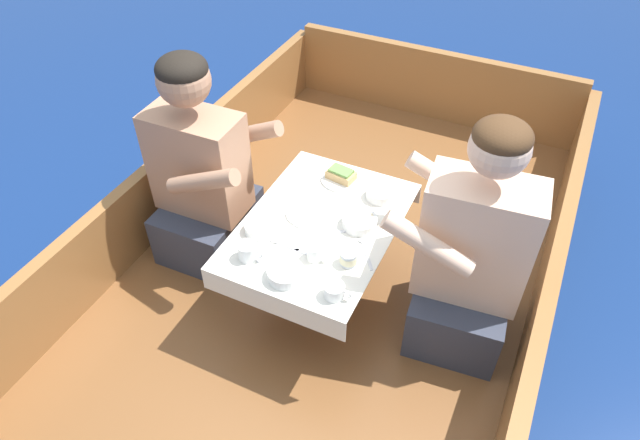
# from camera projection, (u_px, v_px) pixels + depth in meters

# --- Properties ---
(ground_plane) EXTENTS (60.00, 60.00, 0.00)m
(ground_plane) POSITION_uv_depth(u_px,v_px,m) (323.00, 322.00, 2.78)
(ground_plane) COLOR navy
(boat_deck) EXTENTS (1.86, 3.24, 0.28)m
(boat_deck) POSITION_uv_depth(u_px,v_px,m) (324.00, 304.00, 2.69)
(boat_deck) COLOR brown
(boat_deck) RESTS_ON ground_plane
(gunwale_port) EXTENTS (0.06, 3.24, 0.38)m
(gunwale_port) POSITION_uv_depth(u_px,v_px,m) (156.00, 198.00, 2.75)
(gunwale_port) COLOR #936033
(gunwale_port) RESTS_ON boat_deck
(gunwale_starboard) EXTENTS (0.06, 3.24, 0.38)m
(gunwale_starboard) POSITION_uv_depth(u_px,v_px,m) (536.00, 328.00, 2.18)
(gunwale_starboard) COLOR #936033
(gunwale_starboard) RESTS_ON boat_deck
(bow_coaming) EXTENTS (1.74, 0.06, 0.43)m
(bow_coaming) POSITION_uv_depth(u_px,v_px,m) (433.00, 84.00, 3.50)
(bow_coaming) COLOR #936033
(bow_coaming) RESTS_ON boat_deck
(cockpit_table) EXTENTS (0.59, 0.83, 0.41)m
(cockpit_table) POSITION_uv_depth(u_px,v_px,m) (320.00, 232.00, 2.32)
(cockpit_table) COLOR #B2B2B7
(cockpit_table) RESTS_ON boat_deck
(person_port) EXTENTS (0.53, 0.45, 1.00)m
(person_port) POSITION_uv_depth(u_px,v_px,m) (202.00, 179.00, 2.50)
(person_port) COLOR #333847
(person_port) RESTS_ON boat_deck
(person_starboard) EXTENTS (0.55, 0.48, 1.02)m
(person_starboard) POSITION_uv_depth(u_px,v_px,m) (470.00, 259.00, 2.14)
(person_starboard) COLOR #333847
(person_starboard) RESTS_ON boat_deck
(plate_sandwich) EXTENTS (0.18, 0.18, 0.01)m
(plate_sandwich) POSITION_uv_depth(u_px,v_px,m) (341.00, 179.00, 2.49)
(plate_sandwich) COLOR white
(plate_sandwich) RESTS_ON cockpit_table
(plate_bread) EXTENTS (0.20, 0.20, 0.01)m
(plate_bread) POSITION_uv_depth(u_px,v_px,m) (310.00, 212.00, 2.34)
(plate_bread) COLOR white
(plate_bread) RESTS_ON cockpit_table
(sandwich) EXTENTS (0.13, 0.09, 0.05)m
(sandwich) POSITION_uv_depth(u_px,v_px,m) (341.00, 174.00, 2.48)
(sandwich) COLOR tan
(sandwich) RESTS_ON plate_sandwich
(bowl_port_near) EXTENTS (0.13, 0.13, 0.04)m
(bowl_port_near) POSITION_uv_depth(u_px,v_px,m) (285.00, 273.00, 2.06)
(bowl_port_near) COLOR white
(bowl_port_near) RESTS_ON cockpit_table
(bowl_starboard_near) EXTENTS (0.12, 0.12, 0.04)m
(bowl_starboard_near) POSITION_uv_depth(u_px,v_px,m) (260.00, 227.00, 2.24)
(bowl_starboard_near) COLOR white
(bowl_starboard_near) RESTS_ON cockpit_table
(bowl_center_far) EXTENTS (0.14, 0.14, 0.04)m
(bowl_center_far) POSITION_uv_depth(u_px,v_px,m) (360.00, 221.00, 2.27)
(bowl_center_far) COLOR white
(bowl_center_far) RESTS_ON cockpit_table
(bowl_port_far) EXTENTS (0.12, 0.12, 0.04)m
(bowl_port_far) POSITION_uv_depth(u_px,v_px,m) (380.00, 193.00, 2.39)
(bowl_port_far) COLOR white
(bowl_port_far) RESTS_ON cockpit_table
(coffee_cup_port) EXTENTS (0.10, 0.07, 0.05)m
(coffee_cup_port) POSITION_uv_depth(u_px,v_px,m) (335.00, 291.00, 2.00)
(coffee_cup_port) COLOR white
(coffee_cup_port) RESTS_ON cockpit_table
(coffee_cup_starboard) EXTENTS (0.09, 0.06, 0.06)m
(coffee_cup_starboard) POSITION_uv_depth(u_px,v_px,m) (315.00, 252.00, 2.13)
(coffee_cup_starboard) COLOR white
(coffee_cup_starboard) RESTS_ON cockpit_table
(coffee_cup_center) EXTENTS (0.10, 0.07, 0.07)m
(coffee_cup_center) POSITION_uv_depth(u_px,v_px,m) (248.00, 251.00, 2.13)
(coffee_cup_center) COLOR white
(coffee_cup_center) RESTS_ON cockpit_table
(tin_can) EXTENTS (0.07, 0.07, 0.05)m
(tin_can) POSITION_uv_depth(u_px,v_px,m) (349.00, 258.00, 2.11)
(tin_can) COLOR silver
(tin_can) RESTS_ON cockpit_table
(utensil_spoon_center) EXTENTS (0.11, 0.15, 0.01)m
(utensil_spoon_center) POSITION_uv_depth(u_px,v_px,m) (365.00, 248.00, 2.18)
(utensil_spoon_center) COLOR silver
(utensil_spoon_center) RESTS_ON cockpit_table
(utensil_knife_port) EXTENTS (0.12, 0.13, 0.00)m
(utensil_knife_port) POSITION_uv_depth(u_px,v_px,m) (278.00, 255.00, 2.16)
(utensil_knife_port) COLOR silver
(utensil_knife_port) RESTS_ON cockpit_table
(utensil_spoon_port) EXTENTS (0.17, 0.03, 0.01)m
(utensil_spoon_port) POSITION_uv_depth(u_px,v_px,m) (283.00, 245.00, 2.20)
(utensil_spoon_port) COLOR silver
(utensil_spoon_port) RESTS_ON cockpit_table
(utensil_knife_starboard) EXTENTS (0.14, 0.11, 0.00)m
(utensil_knife_starboard) POSITION_uv_depth(u_px,v_px,m) (329.00, 234.00, 2.24)
(utensil_knife_starboard) COLOR silver
(utensil_knife_starboard) RESTS_ON cockpit_table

